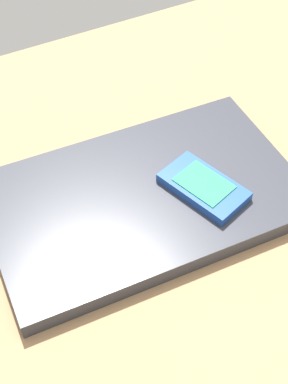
# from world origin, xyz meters

# --- Properties ---
(desk_surface) EXTENTS (1.20, 0.80, 0.03)m
(desk_surface) POSITION_xyz_m (0.00, 0.00, 0.01)
(desk_surface) COLOR #9E7751
(desk_surface) RESTS_ON ground
(laptop_closed) EXTENTS (0.37, 0.24, 0.02)m
(laptop_closed) POSITION_xyz_m (0.06, -0.04, 0.04)
(laptop_closed) COLOR #33353D
(laptop_closed) RESTS_ON desk_surface
(cell_phone_on_laptop) EXTENTS (0.08, 0.11, 0.01)m
(cell_phone_on_laptop) POSITION_xyz_m (0.00, -0.01, 0.06)
(cell_phone_on_laptop) COLOR #1E479E
(cell_phone_on_laptop) RESTS_ON laptop_closed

